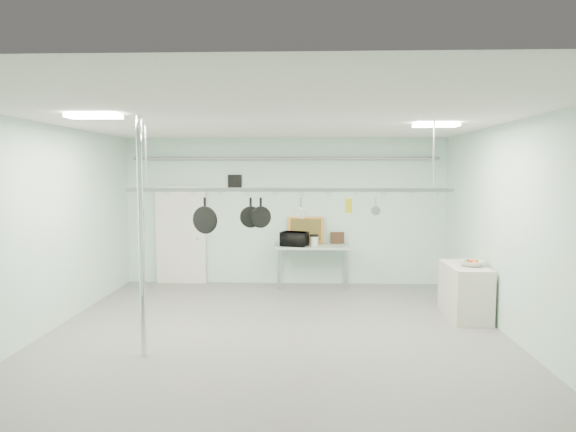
{
  "coord_description": "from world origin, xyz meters",
  "views": [
    {
      "loc": [
        0.47,
        -7.22,
        2.46
      ],
      "look_at": [
        0.17,
        1.0,
        1.75
      ],
      "focal_mm": 32.0,
      "sensor_mm": 36.0,
      "label": 1
    }
  ],
  "objects_px": {
    "chrome_pole": "(141,238)",
    "pot_rack": "(288,188)",
    "prep_table": "(312,249)",
    "side_cabinet": "(465,291)",
    "fruit_bowl": "(471,263)",
    "coffee_canister": "(314,241)",
    "skillet_left": "(205,216)",
    "skillet_mid": "(251,212)",
    "microwave": "(294,239)",
    "skillet_right": "(261,212)"
  },
  "relations": [
    {
      "from": "chrome_pole",
      "to": "pot_rack",
      "type": "height_order",
      "value": "chrome_pole"
    },
    {
      "from": "chrome_pole",
      "to": "prep_table",
      "type": "distance_m",
      "value": 4.85
    },
    {
      "from": "side_cabinet",
      "to": "fruit_bowl",
      "type": "bearing_deg",
      "value": -61.1
    },
    {
      "from": "pot_rack",
      "to": "coffee_canister",
      "type": "distance_m",
      "value": 3.45
    },
    {
      "from": "pot_rack",
      "to": "side_cabinet",
      "type": "bearing_deg",
      "value": 20.45
    },
    {
      "from": "skillet_left",
      "to": "skillet_mid",
      "type": "distance_m",
      "value": 0.68
    },
    {
      "from": "chrome_pole",
      "to": "side_cabinet",
      "type": "xyz_separation_m",
      "value": [
        4.85,
        2.0,
        -1.15
      ]
    },
    {
      "from": "fruit_bowl",
      "to": "pot_rack",
      "type": "bearing_deg",
      "value": -161.69
    },
    {
      "from": "microwave",
      "to": "pot_rack",
      "type": "bearing_deg",
      "value": 108.14
    },
    {
      "from": "prep_table",
      "to": "skillet_right",
      "type": "bearing_deg",
      "value": -103.7
    },
    {
      "from": "coffee_canister",
      "to": "fruit_bowl",
      "type": "distance_m",
      "value": 3.39
    },
    {
      "from": "chrome_pole",
      "to": "skillet_mid",
      "type": "bearing_deg",
      "value": 33.76
    },
    {
      "from": "side_cabinet",
      "to": "skillet_mid",
      "type": "xyz_separation_m",
      "value": [
        -3.5,
        -1.1,
        1.42
      ]
    },
    {
      "from": "prep_table",
      "to": "pot_rack",
      "type": "bearing_deg",
      "value": -96.91
    },
    {
      "from": "chrome_pole",
      "to": "skillet_left",
      "type": "xyz_separation_m",
      "value": [
        0.66,
        0.9,
        0.21
      ]
    },
    {
      "from": "microwave",
      "to": "skillet_mid",
      "type": "height_order",
      "value": "skillet_mid"
    },
    {
      "from": "prep_table",
      "to": "pot_rack",
      "type": "xyz_separation_m",
      "value": [
        -0.4,
        -3.3,
        1.4
      ]
    },
    {
      "from": "chrome_pole",
      "to": "prep_table",
      "type": "bearing_deg",
      "value": 61.29
    },
    {
      "from": "coffee_canister",
      "to": "chrome_pole",
      "type": "bearing_deg",
      "value": -119.63
    },
    {
      "from": "chrome_pole",
      "to": "skillet_left",
      "type": "height_order",
      "value": "chrome_pole"
    },
    {
      "from": "chrome_pole",
      "to": "skillet_mid",
      "type": "distance_m",
      "value": 1.64
    },
    {
      "from": "microwave",
      "to": "coffee_canister",
      "type": "xyz_separation_m",
      "value": [
        0.41,
        0.01,
        -0.05
      ]
    },
    {
      "from": "side_cabinet",
      "to": "skillet_mid",
      "type": "distance_m",
      "value": 3.94
    },
    {
      "from": "microwave",
      "to": "coffee_canister",
      "type": "bearing_deg",
      "value": -159.89
    },
    {
      "from": "prep_table",
      "to": "pot_rack",
      "type": "relative_size",
      "value": 0.33
    },
    {
      "from": "skillet_left",
      "to": "side_cabinet",
      "type": "bearing_deg",
      "value": 33.46
    },
    {
      "from": "skillet_mid",
      "to": "skillet_right",
      "type": "height_order",
      "value": "same"
    },
    {
      "from": "prep_table",
      "to": "coffee_canister",
      "type": "relative_size",
      "value": 7.86
    },
    {
      "from": "skillet_left",
      "to": "skillet_mid",
      "type": "relative_size",
      "value": 1.25
    },
    {
      "from": "side_cabinet",
      "to": "skillet_right",
      "type": "relative_size",
      "value": 2.83
    },
    {
      "from": "prep_table",
      "to": "fruit_bowl",
      "type": "bearing_deg",
      "value": -41.47
    },
    {
      "from": "prep_table",
      "to": "fruit_bowl",
      "type": "xyz_separation_m",
      "value": [
        2.61,
        -2.3,
        0.12
      ]
    },
    {
      "from": "pot_rack",
      "to": "skillet_mid",
      "type": "bearing_deg",
      "value": 180.0
    },
    {
      "from": "coffee_canister",
      "to": "skillet_right",
      "type": "height_order",
      "value": "skillet_right"
    },
    {
      "from": "pot_rack",
      "to": "microwave",
      "type": "xyz_separation_m",
      "value": [
        0.02,
        3.19,
        -1.18
      ]
    },
    {
      "from": "microwave",
      "to": "fruit_bowl",
      "type": "xyz_separation_m",
      "value": [
        2.99,
        -2.19,
        -0.11
      ]
    },
    {
      "from": "skillet_left",
      "to": "skillet_mid",
      "type": "bearing_deg",
      "value": 18.74
    },
    {
      "from": "chrome_pole",
      "to": "fruit_bowl",
      "type": "bearing_deg",
      "value": 21.11
    },
    {
      "from": "coffee_canister",
      "to": "skillet_left",
      "type": "xyz_separation_m",
      "value": [
        -1.67,
        -3.2,
        0.81
      ]
    },
    {
      "from": "microwave",
      "to": "fruit_bowl",
      "type": "relative_size",
      "value": 1.39
    },
    {
      "from": "coffee_canister",
      "to": "skillet_mid",
      "type": "xyz_separation_m",
      "value": [
        -0.98,
        -3.2,
        0.86
      ]
    },
    {
      "from": "fruit_bowl",
      "to": "coffee_canister",
      "type": "bearing_deg",
      "value": 139.46
    },
    {
      "from": "pot_rack",
      "to": "skillet_right",
      "type": "xyz_separation_m",
      "value": [
        -0.4,
        0.0,
        -0.36
      ]
    },
    {
      "from": "fruit_bowl",
      "to": "skillet_mid",
      "type": "relative_size",
      "value": 0.89
    },
    {
      "from": "microwave",
      "to": "fruit_bowl",
      "type": "bearing_deg",
      "value": 162.22
    },
    {
      "from": "chrome_pole",
      "to": "skillet_mid",
      "type": "relative_size",
      "value": 7.38
    },
    {
      "from": "chrome_pole",
      "to": "coffee_canister",
      "type": "xyz_separation_m",
      "value": [
        2.33,
        4.1,
        -0.59
      ]
    },
    {
      "from": "chrome_pole",
      "to": "coffee_canister",
      "type": "distance_m",
      "value": 4.75
    },
    {
      "from": "chrome_pole",
      "to": "skillet_right",
      "type": "xyz_separation_m",
      "value": [
        1.5,
        0.9,
        0.27
      ]
    },
    {
      "from": "prep_table",
      "to": "microwave",
      "type": "distance_m",
      "value": 0.46
    }
  ]
}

